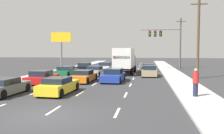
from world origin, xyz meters
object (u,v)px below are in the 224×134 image
object	(u,v)px
car_orange	(84,76)
car_silver	(95,71)
utility_pole_far	(180,42)
car_red	(42,77)
car_gray	(5,87)
car_black	(85,67)
roadside_billboard	(61,42)
traffic_signal_mast	(162,37)
pedestrian_mid_block	(196,82)
utility_pole_mid	(198,38)
box_truck	(125,59)
car_yellow	(59,86)
car_green	(66,71)
car_white	(106,67)
car_blue	(113,76)
car_tan	(150,71)
car_navy	(149,68)

from	to	relation	value
car_orange	car_silver	bearing A→B (deg)	91.32
utility_pole_far	car_red	bearing A→B (deg)	-124.43
car_gray	car_silver	xyz separation A→B (m)	(3.51, 13.97, -0.01)
car_black	utility_pole_far	distance (m)	18.27
roadside_billboard	traffic_signal_mast	bearing A→B (deg)	-7.97
pedestrian_mid_block	car_orange	bearing A→B (deg)	143.04
utility_pole_mid	car_gray	bearing A→B (deg)	-141.31
roadside_billboard	box_truck	bearing A→B (deg)	-39.45
roadside_billboard	utility_pole_far	bearing A→B (deg)	4.53
car_black	car_yellow	xyz separation A→B (m)	(3.46, -20.56, 0.01)
box_truck	utility_pole_far	size ratio (longest dim) A/B	0.92
car_green	car_white	world-z (taller)	car_white
car_gray	car_white	xyz separation A→B (m)	(3.60, 21.26, 0.05)
car_red	utility_pole_far	size ratio (longest dim) A/B	0.49
car_black	utility_pole_far	size ratio (longest dim) A/B	0.52
car_white	roadside_billboard	bearing A→B (deg)	145.50
utility_pole_mid	car_blue	bearing A→B (deg)	-155.54
car_white	car_tan	world-z (taller)	car_white
car_yellow	car_tan	distance (m)	14.76
car_tan	car_gray	bearing A→B (deg)	-126.13
car_black	car_white	bearing A→B (deg)	-5.90
car_green	car_tan	size ratio (longest dim) A/B	1.10
car_tan	roadside_billboard	world-z (taller)	roadside_billboard
car_green	car_navy	size ratio (longest dim) A/B	1.06
box_truck	car_white	bearing A→B (deg)	129.78
car_gray	car_yellow	size ratio (longest dim) A/B	0.97
car_black	car_green	distance (m)	8.07
car_yellow	utility_pole_mid	xyz separation A→B (m)	(12.13, 11.53, 4.04)
utility_pole_mid	roadside_billboard	size ratio (longest dim) A/B	1.35
roadside_billboard	car_gray	bearing A→B (deg)	-77.78
pedestrian_mid_block	car_yellow	bearing A→B (deg)	177.73
car_blue	utility_pole_far	distance (m)	23.50
car_tan	utility_pole_mid	size ratio (longest dim) A/B	0.47
box_truck	traffic_signal_mast	xyz separation A→B (m)	(5.45, 8.17, 3.49)
car_yellow	traffic_signal_mast	xyz separation A→B (m)	(8.90, 24.22, 4.89)
box_truck	car_tan	xyz separation A→B (m)	(3.30, -2.93, -1.37)
car_blue	utility_pole_far	bearing A→B (deg)	66.09
utility_pole_far	car_white	bearing A→B (deg)	-146.06
car_navy	utility_pole_mid	distance (m)	10.63
car_yellow	car_white	bearing A→B (deg)	89.99
traffic_signal_mast	box_truck	bearing A→B (deg)	-123.70
car_gray	car_tan	size ratio (longest dim) A/B	1.01
car_silver	pedestrian_mid_block	world-z (taller)	pedestrian_mid_block
car_blue	traffic_signal_mast	xyz separation A→B (m)	(5.85, 16.82, 4.85)
car_green	car_silver	world-z (taller)	car_silver
car_gray	car_orange	world-z (taller)	car_gray
car_blue	car_gray	bearing A→B (deg)	-128.14
car_silver	box_truck	world-z (taller)	box_truck
car_gray	car_tan	distance (m)	17.55
box_truck	car_navy	size ratio (longest dim) A/B	1.92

